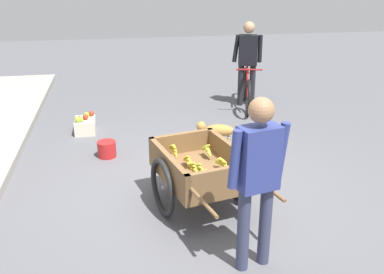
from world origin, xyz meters
TOP-DOWN VIEW (x-y plane):
  - ground_plane at (0.00, 0.00)m, footprint 24.00×24.00m
  - fruit_cart at (-0.36, -0.08)m, footprint 1.78×1.13m
  - vendor_person at (-1.47, -0.35)m, footprint 0.27×0.55m
  - bicycle at (3.08, -1.65)m, footprint 1.63×0.56m
  - cyclist_person at (3.23, -1.69)m, footprint 0.27×0.54m
  - dog at (1.26, -0.65)m, footprint 0.28×0.66m
  - plastic_bucket at (1.20, 0.95)m, footprint 0.26×0.26m
  - mixed_fruit_crate at (2.25, 1.29)m, footprint 0.44×0.32m

SIDE VIEW (x-z plane):
  - ground_plane at x=0.00m, z-range 0.00..0.00m
  - plastic_bucket at x=1.20m, z-range 0.00..0.23m
  - mixed_fruit_crate at x=2.25m, z-range -0.03..0.29m
  - dog at x=1.26m, z-range 0.07..0.47m
  - bicycle at x=3.08m, z-range -0.07..0.78m
  - fruit_cart at x=-0.36m, z-range 0.08..0.79m
  - vendor_person at x=-1.47m, z-range 0.15..1.73m
  - cyclist_person at x=3.23m, z-range 0.15..1.73m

